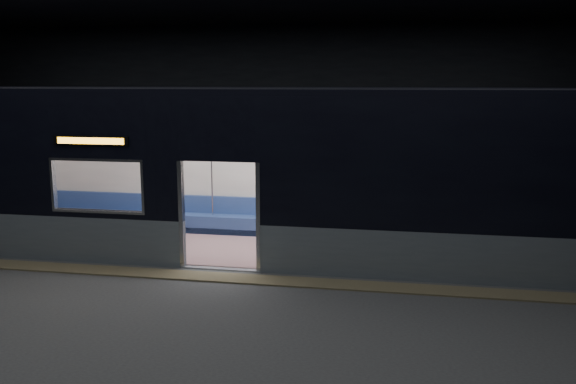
# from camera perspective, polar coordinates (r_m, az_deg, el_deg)

# --- Properties ---
(station_floor) EXTENTS (24.00, 14.00, 0.01)m
(station_floor) POSITION_cam_1_polar(r_m,az_deg,el_deg) (10.66, -7.94, -8.91)
(station_floor) COLOR #47494C
(station_floor) RESTS_ON ground
(station_envelope) EXTENTS (24.00, 14.00, 5.00)m
(station_envelope) POSITION_cam_1_polar(r_m,az_deg,el_deg) (10.06, -8.48, 11.21)
(station_envelope) COLOR black
(station_envelope) RESTS_ON station_floor
(tactile_strip) EXTENTS (22.80, 0.50, 0.03)m
(tactile_strip) POSITION_cam_1_polar(r_m,az_deg,el_deg) (11.15, -7.05, -7.90)
(tactile_strip) COLOR #8C7F59
(tactile_strip) RESTS_ON station_floor
(metro_car) EXTENTS (18.00, 3.04, 3.35)m
(metro_car) POSITION_cam_1_polar(r_m,az_deg,el_deg) (12.61, -4.55, 2.84)
(metro_car) COLOR gray
(metro_car) RESTS_ON station_floor
(passenger) EXTENTS (0.36, 0.63, 1.28)m
(passenger) POSITION_cam_1_polar(r_m,az_deg,el_deg) (13.37, 10.33, -1.58)
(passenger) COLOR black
(passenger) RESTS_ON metro_car
(handbag) EXTENTS (0.28, 0.25, 0.12)m
(handbag) POSITION_cam_1_polar(r_m,az_deg,el_deg) (13.19, 10.12, -2.22)
(handbag) COLOR black
(handbag) RESTS_ON passenger
(transit_map) EXTENTS (0.88, 0.03, 0.57)m
(transit_map) POSITION_cam_1_polar(r_m,az_deg,el_deg) (13.58, 6.49, 1.61)
(transit_map) COLOR white
(transit_map) RESTS_ON metro_car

